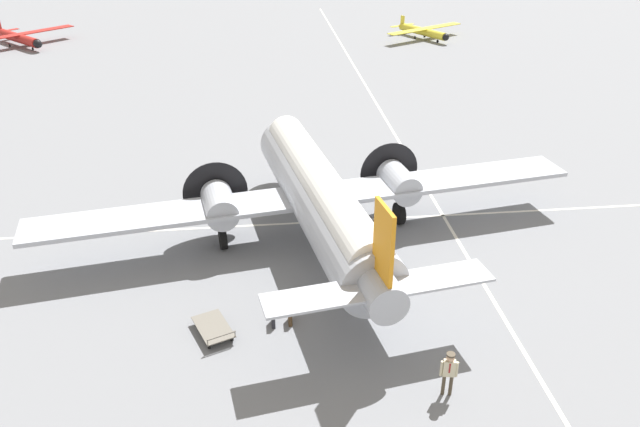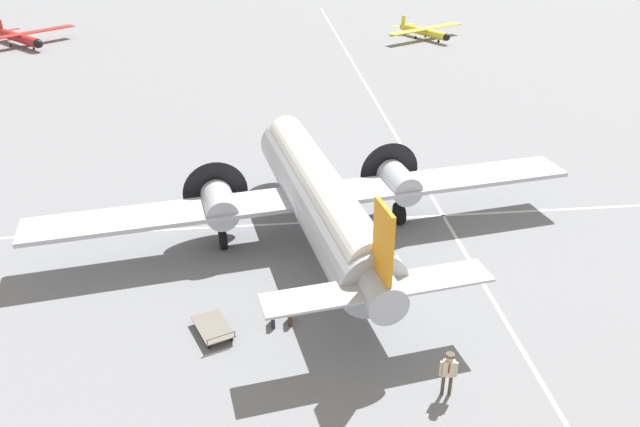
% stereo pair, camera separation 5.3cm
% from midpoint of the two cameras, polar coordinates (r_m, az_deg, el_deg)
% --- Properties ---
extents(ground_plane, '(300.00, 300.00, 0.00)m').
position_cam_midpoint_polar(ground_plane, '(28.91, 0.05, -2.98)').
color(ground_plane, slate).
extents(apron_line_eastwest, '(120.00, 0.16, 0.01)m').
position_cam_midpoint_polar(apron_line_eastwest, '(30.20, 12.43, -2.23)').
color(apron_line_eastwest, silver).
rests_on(apron_line_eastwest, ground_plane).
extents(apron_line_northsouth, '(0.16, 120.00, 0.01)m').
position_cam_midpoint_polar(apron_line_northsouth, '(30.87, -0.40, -0.79)').
color(apron_line_northsouth, silver).
rests_on(apron_line_northsouth, ground_plane).
extents(airliner_main, '(16.95, 25.48, 5.89)m').
position_cam_midpoint_polar(airliner_main, '(28.06, -0.19, 1.94)').
color(airliner_main, '#ADB2BC').
rests_on(airliner_main, ground_plane).
extents(crew_foreground, '(0.34, 0.57, 1.71)m').
position_cam_midpoint_polar(crew_foreground, '(21.07, 11.74, -13.77)').
color(crew_foreground, '#473D2D').
rests_on(crew_foreground, ground_plane).
extents(suitcase_near_door, '(0.50, 0.15, 0.56)m').
position_cam_midpoint_polar(suitcase_near_door, '(24.04, -4.27, -9.60)').
color(suitcase_near_door, '#232328').
rests_on(suitcase_near_door, ground_plane).
extents(suitcase_upright_spare, '(0.49, 0.15, 0.55)m').
position_cam_midpoint_polar(suitcase_upright_spare, '(24.09, -2.72, -9.48)').
color(suitcase_upright_spare, '#47331E').
rests_on(suitcase_upright_spare, ground_plane).
extents(baggage_cart, '(2.17, 1.74, 0.56)m').
position_cam_midpoint_polar(baggage_cart, '(23.88, -9.70, -10.24)').
color(baggage_cart, '#6B665B').
rests_on(baggage_cart, ground_plane).
extents(light_aircraft_distant, '(8.83, 9.11, 2.16)m').
position_cam_midpoint_polar(light_aircraft_distant, '(72.25, -25.69, 14.29)').
color(light_aircraft_distant, '#B2231E').
rests_on(light_aircraft_distant, ground_plane).
extents(light_aircraft_taxiing, '(7.07, 8.97, 1.90)m').
position_cam_midpoint_polar(light_aircraft_taxiing, '(69.70, 9.59, 16.10)').
color(light_aircraft_taxiing, yellow).
rests_on(light_aircraft_taxiing, ground_plane).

